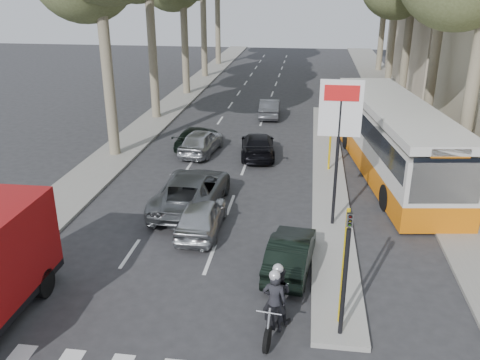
% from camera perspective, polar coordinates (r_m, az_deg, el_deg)
% --- Properties ---
extents(ground, '(120.00, 120.00, 0.00)m').
position_cam_1_polar(ground, '(15.52, -1.50, -12.81)').
color(ground, '#28282B').
rests_on(ground, ground).
extents(sidewalk_right, '(3.20, 70.00, 0.12)m').
position_cam_1_polar(sidewalk_right, '(39.17, 17.28, 7.71)').
color(sidewalk_right, gray).
rests_on(sidewalk_right, ground).
extents(median_left, '(2.40, 64.00, 0.12)m').
position_cam_1_polar(median_left, '(42.78, -6.13, 9.66)').
color(median_left, gray).
rests_on(median_left, ground).
extents(traffic_island, '(1.50, 26.00, 0.16)m').
position_cam_1_polar(traffic_island, '(25.21, 9.88, 1.05)').
color(traffic_island, gray).
rests_on(traffic_island, ground).
extents(billboard, '(1.50, 12.10, 5.60)m').
position_cam_1_polar(billboard, '(18.38, 11.04, 5.17)').
color(billboard, yellow).
rests_on(billboard, ground).
extents(traffic_light_island, '(0.16, 0.41, 3.60)m').
position_cam_1_polar(traffic_light_island, '(12.83, 11.90, -8.22)').
color(traffic_light_island, black).
rests_on(traffic_light_island, ground).
extents(silver_hatchback, '(1.53, 3.76, 1.28)m').
position_cam_1_polar(silver_hatchback, '(18.89, -4.35, -3.99)').
color(silver_hatchback, '#A8ACB0').
rests_on(silver_hatchback, ground).
extents(dark_hatchback, '(1.67, 3.80, 1.22)m').
position_cam_1_polar(dark_hatchback, '(16.52, 5.69, -8.13)').
color(dark_hatchback, black).
rests_on(dark_hatchback, ground).
extents(queue_car_a, '(2.59, 5.46, 1.51)m').
position_cam_1_polar(queue_car_a, '(20.79, -5.44, -1.22)').
color(queue_car_a, '#4B4F52').
rests_on(queue_car_a, ground).
extents(queue_car_b, '(2.21, 4.44, 1.24)m').
position_cam_1_polar(queue_car_b, '(26.98, 2.00, 3.95)').
color(queue_car_b, black).
rests_on(queue_car_b, ground).
extents(queue_car_c, '(2.05, 4.10, 1.34)m').
position_cam_1_polar(queue_car_c, '(27.47, -4.38, 4.34)').
color(queue_car_c, '#ABAEB3').
rests_on(queue_car_c, ground).
extents(queue_car_d, '(1.47, 3.82, 1.24)m').
position_cam_1_polar(queue_car_d, '(35.07, 3.34, 8.06)').
color(queue_car_d, '#4D4F54').
rests_on(queue_car_d, ground).
extents(queue_car_e, '(2.05, 4.16, 1.16)m').
position_cam_1_polar(queue_car_e, '(28.56, -4.93, 4.80)').
color(queue_car_e, black).
rests_on(queue_car_e, ground).
extents(city_bus, '(4.62, 13.46, 3.48)m').
position_cam_1_polar(city_bus, '(25.21, 16.85, 4.64)').
color(city_bus, '#CF650B').
rests_on(city_bus, ground).
extents(motorcycle, '(0.89, 2.22, 1.89)m').
position_cam_1_polar(motorcycle, '(13.86, 4.02, -13.25)').
color(motorcycle, black).
rests_on(motorcycle, ground).
extents(pedestrian_near, '(0.71, 1.16, 1.86)m').
position_cam_1_polar(pedestrian_near, '(21.89, 20.65, -0.55)').
color(pedestrian_near, '#3A314A').
rests_on(pedestrian_near, sidewalk_right).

